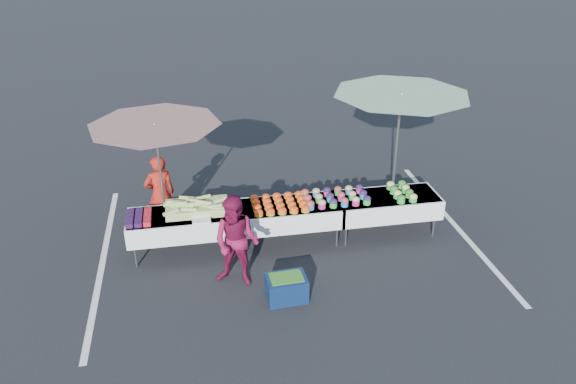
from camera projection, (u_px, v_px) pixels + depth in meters
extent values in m
plane|color=black|center=(288.00, 242.00, 10.04)|extent=(80.00, 80.00, 0.00)
cube|color=silver|center=(103.00, 260.00, 9.52)|extent=(0.10, 5.00, 0.00)
cube|color=silver|center=(455.00, 225.00, 10.56)|extent=(0.10, 5.00, 0.00)
cube|color=white|center=(183.00, 215.00, 9.42)|extent=(1.80, 0.75, 0.04)
cube|color=white|center=(184.00, 223.00, 9.49)|extent=(1.86, 0.81, 0.36)
cylinder|color=slate|center=(136.00, 256.00, 9.27)|extent=(0.04, 0.04, 0.39)
cylinder|color=slate|center=(138.00, 238.00, 9.79)|extent=(0.04, 0.04, 0.39)
cylinder|color=slate|center=(235.00, 247.00, 9.54)|extent=(0.04, 0.04, 0.39)
cylinder|color=slate|center=(231.00, 229.00, 10.05)|extent=(0.04, 0.04, 0.39)
cube|color=white|center=(288.00, 206.00, 9.71)|extent=(1.80, 0.75, 0.04)
cube|color=white|center=(288.00, 214.00, 9.78)|extent=(1.86, 0.81, 0.36)
cylinder|color=slate|center=(244.00, 246.00, 9.56)|extent=(0.04, 0.04, 0.39)
cylinder|color=slate|center=(240.00, 228.00, 10.08)|extent=(0.04, 0.04, 0.39)
cylinder|color=slate|center=(337.00, 236.00, 9.83)|extent=(0.04, 0.04, 0.39)
cylinder|color=slate|center=(329.00, 220.00, 10.34)|extent=(0.04, 0.04, 0.39)
cube|color=white|center=(387.00, 197.00, 10.00)|extent=(1.80, 0.75, 0.04)
cube|color=white|center=(386.00, 205.00, 10.07)|extent=(1.86, 0.81, 0.36)
cylinder|color=slate|center=(346.00, 236.00, 9.85)|extent=(0.04, 0.04, 0.39)
cylinder|color=slate|center=(337.00, 219.00, 10.37)|extent=(0.04, 0.04, 0.39)
cylinder|color=slate|center=(433.00, 227.00, 10.12)|extent=(0.04, 0.04, 0.39)
cylinder|color=slate|center=(421.00, 211.00, 10.64)|extent=(0.04, 0.04, 0.39)
cube|color=black|center=(129.00, 225.00, 9.01)|extent=(0.12, 0.12, 0.08)
cube|color=black|center=(130.00, 221.00, 9.14)|extent=(0.12, 0.12, 0.08)
cube|color=black|center=(130.00, 216.00, 9.26)|extent=(0.12, 0.12, 0.08)
cube|color=black|center=(131.00, 212.00, 9.38)|extent=(0.12, 0.12, 0.08)
cube|color=black|center=(138.00, 224.00, 9.04)|extent=(0.12, 0.12, 0.08)
cube|color=black|center=(139.00, 220.00, 9.16)|extent=(0.12, 0.12, 0.08)
cube|color=black|center=(139.00, 216.00, 9.28)|extent=(0.12, 0.12, 0.08)
cube|color=black|center=(139.00, 212.00, 9.40)|extent=(0.12, 0.12, 0.08)
cube|color=#A81912|center=(147.00, 223.00, 9.06)|extent=(0.12, 0.12, 0.08)
cube|color=#A81912|center=(147.00, 219.00, 9.18)|extent=(0.12, 0.12, 0.08)
cube|color=#A81912|center=(148.00, 215.00, 9.31)|extent=(0.12, 0.12, 0.08)
cube|color=#A81912|center=(148.00, 211.00, 9.43)|extent=(0.12, 0.12, 0.08)
cube|color=#8FB75D|center=(197.00, 208.00, 9.46)|extent=(1.05, 0.55, 0.14)
cylinder|color=#8FB75D|center=(215.00, 200.00, 9.63)|extent=(0.27, 0.09, 0.10)
cylinder|color=#8FB75D|center=(174.00, 203.00, 9.39)|extent=(0.27, 0.14, 0.07)
cylinder|color=#8FB75D|center=(204.00, 203.00, 9.32)|extent=(0.27, 0.14, 0.09)
cylinder|color=#8FB75D|center=(171.00, 207.00, 9.40)|extent=(0.27, 0.15, 0.10)
cylinder|color=#8FB75D|center=(186.00, 205.00, 9.34)|extent=(0.27, 0.15, 0.08)
cylinder|color=#8FB75D|center=(194.00, 201.00, 9.43)|extent=(0.27, 0.10, 0.10)
cylinder|color=#8FB75D|center=(195.00, 204.00, 9.32)|extent=(0.27, 0.07, 0.08)
cylinder|color=#8FB75D|center=(189.00, 210.00, 9.24)|extent=(0.27, 0.14, 0.09)
cylinder|color=#8FB75D|center=(187.00, 198.00, 9.56)|extent=(0.27, 0.12, 0.08)
cylinder|color=#8FB75D|center=(224.00, 200.00, 9.59)|extent=(0.27, 0.16, 0.08)
cylinder|color=#8FB75D|center=(178.00, 205.00, 9.33)|extent=(0.27, 0.11, 0.07)
cylinder|color=#8FB75D|center=(192.00, 213.00, 9.23)|extent=(0.27, 0.10, 0.07)
cylinder|color=#8FB75D|center=(203.00, 197.00, 9.55)|extent=(0.27, 0.12, 0.08)
cylinder|color=#8FB75D|center=(171.00, 212.00, 9.16)|extent=(0.27, 0.15, 0.08)
cylinder|color=#8FB75D|center=(176.00, 202.00, 9.38)|extent=(0.27, 0.10, 0.08)
cylinder|color=#8FB75D|center=(210.00, 204.00, 9.41)|extent=(0.27, 0.16, 0.10)
cylinder|color=#8FB75D|center=(180.00, 204.00, 9.28)|extent=(0.27, 0.12, 0.09)
cylinder|color=#8FB75D|center=(214.00, 206.00, 9.24)|extent=(0.27, 0.09, 0.07)
cylinder|color=#8FB75D|center=(218.00, 209.00, 9.31)|extent=(0.27, 0.10, 0.09)
cylinder|color=#8FB75D|center=(212.00, 208.00, 9.36)|extent=(0.27, 0.12, 0.09)
cylinder|color=#8FB75D|center=(202.00, 199.00, 9.66)|extent=(0.27, 0.10, 0.08)
cylinder|color=#8FB75D|center=(219.00, 201.00, 9.46)|extent=(0.27, 0.14, 0.10)
cylinder|color=#8FB75D|center=(215.00, 199.00, 9.67)|extent=(0.27, 0.12, 0.07)
cube|color=white|center=(201.00, 220.00, 9.18)|extent=(0.30, 0.25, 0.05)
cylinder|color=#C68016|center=(259.00, 214.00, 9.35)|extent=(0.15, 0.15, 0.05)
ellipsoid|color=red|center=(259.00, 212.00, 9.34)|extent=(0.15, 0.15, 0.08)
cylinder|color=#C68016|center=(257.00, 209.00, 9.51)|extent=(0.15, 0.15, 0.05)
ellipsoid|color=red|center=(257.00, 207.00, 9.49)|extent=(0.15, 0.15, 0.08)
cylinder|color=#C68016|center=(256.00, 204.00, 9.67)|extent=(0.15, 0.15, 0.05)
ellipsoid|color=red|center=(256.00, 202.00, 9.65)|extent=(0.15, 0.15, 0.08)
cylinder|color=#C68016|center=(254.00, 199.00, 9.83)|extent=(0.15, 0.15, 0.05)
ellipsoid|color=red|center=(254.00, 197.00, 9.81)|extent=(0.15, 0.15, 0.08)
cylinder|color=#C68016|center=(271.00, 213.00, 9.39)|extent=(0.15, 0.15, 0.05)
ellipsoid|color=red|center=(270.00, 211.00, 9.37)|extent=(0.15, 0.15, 0.08)
cylinder|color=#C68016|center=(269.00, 208.00, 9.54)|extent=(0.15, 0.15, 0.05)
ellipsoid|color=red|center=(269.00, 206.00, 9.53)|extent=(0.15, 0.15, 0.08)
cylinder|color=#C68016|center=(267.00, 203.00, 9.70)|extent=(0.15, 0.15, 0.05)
ellipsoid|color=red|center=(267.00, 201.00, 9.68)|extent=(0.15, 0.15, 0.08)
cylinder|color=#C68016|center=(266.00, 198.00, 9.86)|extent=(0.15, 0.15, 0.05)
ellipsoid|color=red|center=(266.00, 196.00, 9.84)|extent=(0.15, 0.15, 0.08)
cylinder|color=#C68016|center=(282.00, 212.00, 9.42)|extent=(0.15, 0.15, 0.05)
ellipsoid|color=red|center=(282.00, 210.00, 9.40)|extent=(0.15, 0.15, 0.08)
cylinder|color=#C68016|center=(280.00, 207.00, 9.58)|extent=(0.15, 0.15, 0.05)
ellipsoid|color=red|center=(280.00, 205.00, 9.56)|extent=(0.15, 0.15, 0.08)
cylinder|color=#C68016|center=(279.00, 202.00, 9.73)|extent=(0.15, 0.15, 0.05)
ellipsoid|color=red|center=(279.00, 200.00, 9.72)|extent=(0.15, 0.15, 0.08)
cylinder|color=#C68016|center=(277.00, 197.00, 9.89)|extent=(0.15, 0.15, 0.05)
ellipsoid|color=red|center=(277.00, 195.00, 9.87)|extent=(0.15, 0.15, 0.08)
cylinder|color=#C68016|center=(294.00, 211.00, 9.45)|extent=(0.15, 0.15, 0.05)
ellipsoid|color=red|center=(294.00, 209.00, 9.43)|extent=(0.15, 0.15, 0.08)
cylinder|color=#C68016|center=(292.00, 206.00, 9.61)|extent=(0.15, 0.15, 0.05)
ellipsoid|color=red|center=(292.00, 204.00, 9.59)|extent=(0.15, 0.15, 0.08)
cylinder|color=#C68016|center=(290.00, 201.00, 9.77)|extent=(0.15, 0.15, 0.05)
ellipsoid|color=red|center=(290.00, 199.00, 9.75)|extent=(0.15, 0.15, 0.08)
cylinder|color=#C68016|center=(288.00, 196.00, 9.92)|extent=(0.15, 0.15, 0.05)
ellipsoid|color=red|center=(288.00, 194.00, 9.91)|extent=(0.15, 0.15, 0.08)
cylinder|color=#C68016|center=(306.00, 210.00, 9.48)|extent=(0.15, 0.15, 0.05)
ellipsoid|color=red|center=(306.00, 208.00, 9.47)|extent=(0.15, 0.15, 0.08)
cylinder|color=#C68016|center=(303.00, 205.00, 9.64)|extent=(0.15, 0.15, 0.05)
ellipsoid|color=red|center=(303.00, 203.00, 9.62)|extent=(0.15, 0.15, 0.08)
cylinder|color=#C68016|center=(301.00, 200.00, 9.80)|extent=(0.15, 0.15, 0.05)
ellipsoid|color=red|center=(301.00, 198.00, 9.78)|extent=(0.15, 0.15, 0.08)
cylinder|color=#C68016|center=(299.00, 196.00, 9.96)|extent=(0.15, 0.15, 0.05)
ellipsoid|color=red|center=(299.00, 194.00, 9.94)|extent=(0.15, 0.15, 0.08)
cylinder|color=#2769B7|center=(311.00, 207.00, 9.54)|extent=(0.13, 0.13, 0.10)
ellipsoid|color=maroon|center=(311.00, 203.00, 9.51)|extent=(0.14, 0.14, 0.10)
cylinder|color=#B1256B|center=(308.00, 201.00, 9.73)|extent=(0.13, 0.13, 0.10)
ellipsoid|color=maroon|center=(308.00, 197.00, 9.71)|extent=(0.14, 0.14, 0.10)
cylinder|color=green|center=(305.00, 195.00, 9.93)|extent=(0.13, 0.13, 0.10)
ellipsoid|color=maroon|center=(305.00, 192.00, 9.90)|extent=(0.14, 0.14, 0.10)
cylinder|color=#B1256B|center=(322.00, 205.00, 9.57)|extent=(0.13, 0.13, 0.10)
ellipsoid|color=tan|center=(322.00, 202.00, 9.55)|extent=(0.14, 0.14, 0.10)
cylinder|color=green|center=(319.00, 200.00, 9.77)|extent=(0.13, 0.13, 0.10)
ellipsoid|color=tan|center=(319.00, 197.00, 9.74)|extent=(0.14, 0.14, 0.10)
cylinder|color=#2769B7|center=(316.00, 194.00, 9.96)|extent=(0.13, 0.13, 0.10)
ellipsoid|color=tan|center=(316.00, 191.00, 9.93)|extent=(0.14, 0.14, 0.10)
cylinder|color=green|center=(333.00, 204.00, 9.61)|extent=(0.13, 0.13, 0.10)
ellipsoid|color=#1E1230|center=(333.00, 201.00, 9.58)|extent=(0.14, 0.14, 0.10)
cylinder|color=#2769B7|center=(330.00, 199.00, 9.80)|extent=(0.13, 0.13, 0.10)
ellipsoid|color=#1E1230|center=(330.00, 196.00, 9.77)|extent=(0.14, 0.14, 0.10)
cylinder|color=#B1256B|center=(327.00, 193.00, 9.99)|extent=(0.13, 0.13, 0.10)
ellipsoid|color=#1E1230|center=(327.00, 190.00, 9.96)|extent=(0.14, 0.14, 0.10)
cylinder|color=#2769B7|center=(345.00, 203.00, 9.64)|extent=(0.13, 0.13, 0.10)
ellipsoid|color=maroon|center=(345.00, 200.00, 9.61)|extent=(0.14, 0.14, 0.10)
cylinder|color=#B1256B|center=(341.00, 198.00, 9.83)|extent=(0.13, 0.13, 0.10)
ellipsoid|color=maroon|center=(341.00, 195.00, 9.80)|extent=(0.14, 0.14, 0.10)
cylinder|color=green|center=(338.00, 192.00, 10.02)|extent=(0.13, 0.13, 0.10)
ellipsoid|color=maroon|center=(338.00, 189.00, 10.00)|extent=(0.14, 0.14, 0.10)
cylinder|color=#B1256B|center=(356.00, 202.00, 9.67)|extent=(0.13, 0.13, 0.10)
ellipsoid|color=tan|center=(356.00, 199.00, 9.64)|extent=(0.14, 0.14, 0.10)
cylinder|color=green|center=(352.00, 197.00, 9.86)|extent=(0.13, 0.13, 0.10)
ellipsoid|color=tan|center=(352.00, 194.00, 9.84)|extent=(0.14, 0.14, 0.10)
cylinder|color=#2769B7|center=(349.00, 191.00, 10.06)|extent=(0.13, 0.13, 0.10)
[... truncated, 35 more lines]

